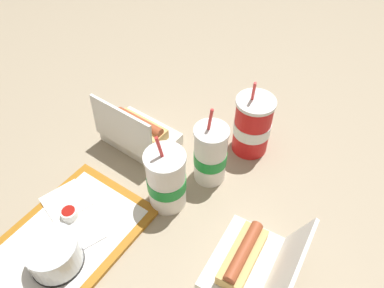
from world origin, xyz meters
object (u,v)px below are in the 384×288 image
Objects in this scene: ketchup_cup at (69,213)px; plastic_fork at (84,247)px; soda_cup_corner at (166,180)px; clamshell_hotdog_left at (139,133)px; soda_cup_front at (252,125)px; soda_cup_right at (211,154)px; food_tray at (68,239)px; clamshell_hotdog_corner at (247,262)px; cake_container at (54,255)px.

plastic_fork is (0.02, 0.09, -0.01)m from ketchup_cup.
plastic_fork is 0.24m from soda_cup_corner.
soda_cup_corner reaches higher than clamshell_hotdog_left.
clamshell_hotdog_left is at bearing -46.00° from soda_cup_front.
soda_cup_right is at bearing 105.90° from clamshell_hotdog_left.
soda_cup_front is (-0.52, 0.04, 0.07)m from plastic_fork.
clamshell_hotdog_left is at bearing -109.00° from soda_cup_corner.
food_tray is 1.81× the size of soda_cup_corner.
food_tray is at bearing -53.53° from clamshell_hotdog_corner.
soda_cup_front is at bearing -176.04° from plastic_fork.
food_tray is 1.78× the size of clamshell_hotdog_corner.
cake_container is 1.05× the size of plastic_fork.
soda_cup_front is (-0.29, -0.24, 0.05)m from clamshell_hotdog_corner.
clamshell_hotdog_corner is 0.99× the size of soda_cup_front.
soda_cup_front reaches higher than soda_cup_right.
clamshell_hotdog_corner is at bearing 135.00° from cake_container.
soda_cup_corner is at bearing 150.24° from ketchup_cup.
clamshell_hotdog_corner is (-0.29, 0.29, -0.01)m from cake_container.
clamshell_hotdog_left is at bearing -157.02° from food_tray.
cake_container reaches higher than ketchup_cup.
ketchup_cup is at bearing -15.46° from soda_cup_front.
plastic_fork is (-0.06, 0.01, -0.03)m from cake_container.
cake_container is 0.50× the size of soda_cup_corner.
plastic_fork is at bearing 31.28° from clamshell_hotdog_left.
ketchup_cup is 0.10m from plastic_fork.
clamshell_hotdog_corner is at bearing 119.10° from ketchup_cup.
clamshell_hotdog_corner is (-0.23, 0.28, 0.02)m from plastic_fork.
soda_cup_corner is (-0.24, 0.07, 0.08)m from food_tray.
soda_cup_front is at bearing 134.00° from clamshell_hotdog_left.
soda_cup_right is (-0.43, 0.05, 0.04)m from cake_container.
cake_container is 0.49× the size of soda_cup_front.
soda_cup_right is (-0.13, -0.24, 0.04)m from clamshell_hotdog_corner.
soda_cup_corner is at bearing -6.21° from soda_cup_right.
food_tray is at bearing -16.95° from soda_cup_corner.
plastic_fork is at bearing 77.48° from ketchup_cup.
soda_cup_front is (-0.50, 0.14, 0.06)m from ketchup_cup.
plastic_fork is 0.53m from soda_cup_front.
clamshell_hotdog_corner is 1.03× the size of clamshell_hotdog_left.
soda_cup_front is at bearing 178.40° from soda_cup_right.
clamshell_hotdog_corner is 1.00× the size of soda_cup_right.
cake_container is 0.40m from clamshell_hotdog_left.
clamshell_hotdog_left is at bearing -139.85° from plastic_fork.
clamshell_hotdog_corner is at bearing 126.47° from food_tray.
clamshell_hotdog_corner reaches higher than cake_container.
soda_cup_corner is (0.07, 0.21, 0.04)m from clamshell_hotdog_left.
cake_container is 0.29m from soda_cup_corner.
soda_cup_corner reaches higher than plastic_fork.
food_tray is 0.55m from soda_cup_front.
ketchup_cup is (-0.08, -0.09, -0.02)m from cake_container.
soda_cup_right is 0.14m from soda_cup_corner.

